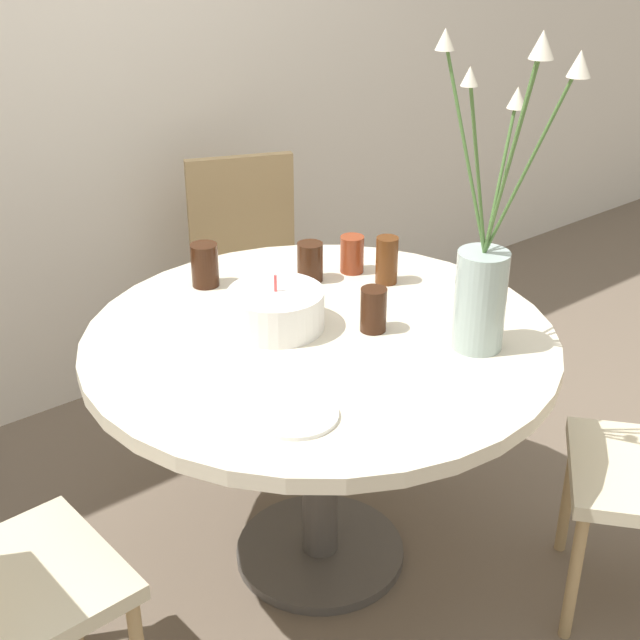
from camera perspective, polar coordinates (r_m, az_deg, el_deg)
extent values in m
plane|color=#6B5B4C|center=(2.69, 0.00, -14.79)|extent=(16.00, 16.00, 0.00)
cube|color=silver|center=(3.13, -15.27, 17.08)|extent=(8.00, 0.05, 2.60)
cylinder|color=beige|center=(2.28, 0.00, -1.35)|extent=(1.21, 1.21, 0.04)
cylinder|color=#4C4742|center=(2.46, 0.00, -8.53)|extent=(0.10, 0.10, 0.66)
cylinder|color=#4C4742|center=(2.68, 0.00, -14.55)|extent=(0.48, 0.48, 0.03)
cube|color=beige|center=(3.15, -4.22, 1.10)|extent=(0.52, 0.52, 0.04)
cube|color=tan|center=(3.22, -5.05, 6.47)|extent=(0.36, 0.18, 0.46)
cylinder|color=tan|center=(3.09, -6.53, -4.27)|extent=(0.03, 0.03, 0.40)
cylinder|color=tan|center=(3.14, -0.41, -3.43)|extent=(0.03, 0.03, 0.40)
cylinder|color=tan|center=(3.38, -7.52, -1.38)|extent=(0.03, 0.03, 0.40)
cylinder|color=tan|center=(3.43, -1.91, -0.67)|extent=(0.03, 0.03, 0.40)
cube|color=beige|center=(2.09, -18.66, -15.82)|extent=(0.42, 0.42, 0.04)
cylinder|color=tan|center=(2.40, -15.81, -15.89)|extent=(0.03, 0.03, 0.40)
cylinder|color=tan|center=(2.68, 15.59, -10.66)|extent=(0.03, 0.03, 0.40)
cylinder|color=tan|center=(2.42, 15.94, -15.52)|extent=(0.03, 0.03, 0.40)
cylinder|color=white|center=(2.28, -2.83, 0.69)|extent=(0.25, 0.25, 0.10)
cylinder|color=#E54C4C|center=(2.25, -2.87, 2.37)|extent=(0.01, 0.01, 0.04)
cylinder|color=#9EB2AD|center=(2.19, 10.21, 1.24)|extent=(0.13, 0.13, 0.25)
cylinder|color=#4C7538|center=(2.09, 9.29, 10.72)|extent=(0.05, 0.14, 0.48)
cone|color=silver|center=(2.07, 8.01, 17.39)|extent=(0.04, 0.04, 0.05)
cylinder|color=#4C7538|center=(1.97, 12.09, 10.04)|extent=(0.09, 0.18, 0.51)
cone|color=silver|center=(1.84, 14.05, 16.74)|extent=(0.05, 0.05, 0.05)
cylinder|color=#4C7538|center=(2.02, 10.05, 9.42)|extent=(0.12, 0.03, 0.43)
cone|color=silver|center=(1.92, 9.57, 15.15)|extent=(0.04, 0.04, 0.04)
cylinder|color=#4C7538|center=(2.13, 11.48, 9.02)|extent=(0.12, 0.05, 0.34)
cone|color=silver|center=(2.14, 12.52, 13.74)|extent=(0.05, 0.05, 0.05)
cylinder|color=#4C7538|center=(2.04, 13.21, 9.65)|extent=(0.06, 0.16, 0.46)
cone|color=silver|center=(1.96, 16.30, 15.48)|extent=(0.05, 0.05, 0.06)
cylinder|color=#4C7538|center=(2.04, 12.13, 10.29)|extent=(0.03, 0.09, 0.49)
cone|color=silver|center=(1.97, 13.99, 16.80)|extent=(0.04, 0.04, 0.04)
cylinder|color=white|center=(1.94, -1.57, -6.09)|extent=(0.19, 0.19, 0.01)
cylinder|color=#33190C|center=(2.55, -0.64, 3.74)|extent=(0.07, 0.07, 0.11)
cylinder|color=#33190C|center=(2.27, 3.44, 0.66)|extent=(0.07, 0.07, 0.12)
cylinder|color=maroon|center=(2.61, 2.06, 4.24)|extent=(0.07, 0.07, 0.11)
cylinder|color=#33190C|center=(2.53, -7.39, 3.52)|extent=(0.08, 0.08, 0.12)
cylinder|color=#51280F|center=(2.53, 4.30, 3.84)|extent=(0.06, 0.06, 0.14)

